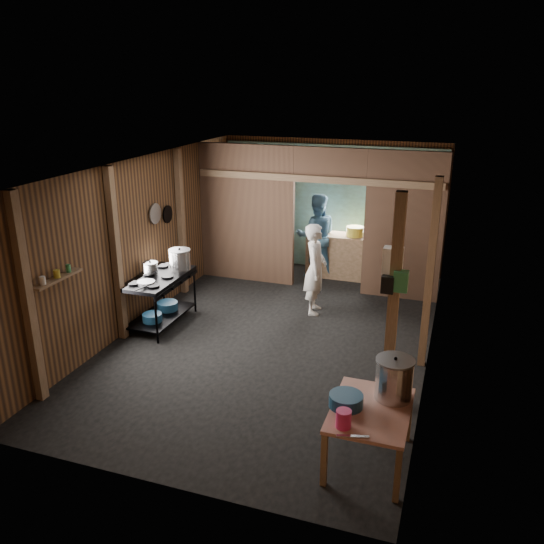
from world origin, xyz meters
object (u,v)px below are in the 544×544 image
at_px(gas_range, 160,300).
at_px(pink_bucket, 344,419).
at_px(prep_table, 369,435).
at_px(cook, 315,269).
at_px(stove_pot_large, 180,260).
at_px(yellow_tub, 355,231).
at_px(stock_pot, 394,380).

distance_m(gas_range, pink_bucket, 4.44).
bearing_deg(prep_table, pink_bucket, -116.71).
bearing_deg(cook, stove_pot_large, 103.87).
height_order(stove_pot_large, yellow_tub, stove_pot_large).
height_order(stock_pot, pink_bucket, stock_pot).
height_order(prep_table, yellow_tub, yellow_tub).
height_order(pink_bucket, cook, cook).
xyz_separation_m(stock_pot, cook, (-1.69, 3.30, -0.08)).
relative_size(pink_bucket, yellow_tub, 0.54).
xyz_separation_m(stock_pot, yellow_tub, (-1.41, 5.17, 0.10)).
xyz_separation_m(gas_range, prep_table, (3.71, -2.30, -0.09)).
xyz_separation_m(prep_table, cook, (-1.51, 3.57, 0.45)).
height_order(yellow_tub, cook, cook).
distance_m(prep_table, stock_pot, 0.62).
xyz_separation_m(stock_pot, pink_bucket, (-0.38, -0.66, -0.12)).
height_order(stove_pot_large, stock_pot, stove_pot_large).
height_order(gas_range, yellow_tub, yellow_tub).
bearing_deg(stock_pot, stove_pot_large, 146.65).
bearing_deg(stove_pot_large, stock_pot, -33.35).
bearing_deg(yellow_tub, prep_table, -77.29).
relative_size(stove_pot_large, cook, 0.23).
xyz_separation_m(stove_pot_large, cook, (2.03, 0.85, -0.20)).
bearing_deg(pink_bucket, cook, 108.39).
relative_size(gas_range, prep_table, 1.29).
distance_m(stock_pot, cook, 3.71).
relative_size(prep_table, stove_pot_large, 3.01).
relative_size(stock_pot, pink_bucket, 2.61).
relative_size(gas_range, cook, 0.90).
bearing_deg(yellow_tub, pink_bucket, -79.99).
relative_size(prep_table, pink_bucket, 5.98).
height_order(prep_table, cook, cook).
height_order(stove_pot_large, pink_bucket, stove_pot_large).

